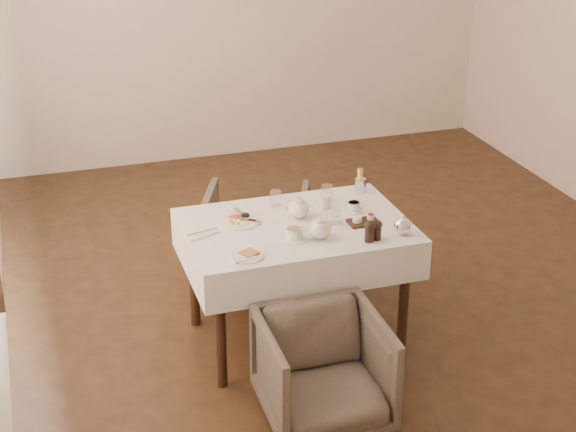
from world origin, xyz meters
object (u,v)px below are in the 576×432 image
Objects in this scene: armchair_near at (324,371)px; armchair_far at (256,237)px; table at (296,243)px; breakfast_plate at (238,220)px; teapot_centre at (299,207)px.

armchair_far is at bearing 87.94° from armchair_near.
table is 0.36m from breakfast_plate.
teapot_centre is at bearing 5.33° from breakfast_plate.
armchair_far is 4.09× the size of teapot_centre.
armchair_near is 1.06m from breakfast_plate.
breakfast_plate is at bearing -173.44° from teapot_centre.
armchair_near is at bearing 109.07° from armchair_far.
teapot_centre reaches higher than armchair_near.
breakfast_plate is (-0.28, -0.63, 0.45)m from armchair_far.
table is 1.84× the size of armchair_far.
armchair_far is 0.86m from teapot_centre.
teapot_centre is at bearing 81.13° from armchair_near.
teapot_centre is (0.15, 0.86, 0.53)m from armchair_near.
table is at bearing -10.12° from breakfast_plate.
teapot_centre is (0.35, -0.06, 0.06)m from breakfast_plate.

